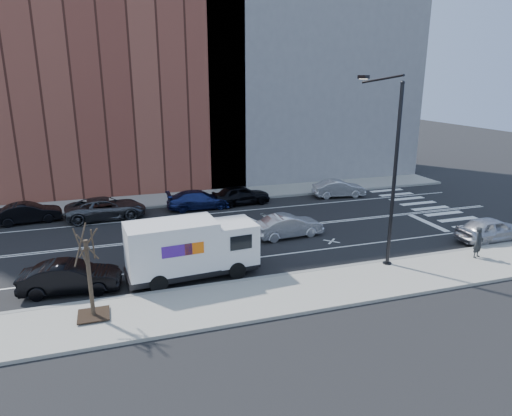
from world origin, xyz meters
TOP-DOWN VIEW (x-y plane):
  - ground at (0.00, 0.00)m, footprint 120.00×120.00m
  - sidewalk_near at (0.00, -8.80)m, footprint 44.00×3.60m
  - sidewalk_far at (0.00, 8.80)m, footprint 44.00×3.60m
  - curb_near at (0.00, -7.00)m, footprint 44.00×0.25m
  - curb_far at (0.00, 7.00)m, footprint 44.00×0.25m
  - crosswalk at (16.00, 0.00)m, footprint 3.00×14.00m
  - road_markings at (0.00, 0.00)m, footprint 40.00×8.60m
  - bldg_brick at (-8.00, 15.60)m, footprint 26.00×10.00m
  - bldg_concrete at (12.00, 15.60)m, footprint 20.00×10.00m
  - streetlight at (7.00, -6.91)m, footprint 0.44×4.02m
  - street_tree at (-7.00, -8.40)m, footprint 1.20×1.20m
  - fedex_van at (-2.59, -5.60)m, footprint 6.33×2.60m
  - far_parked_b at (-11.20, 6.03)m, footprint 4.13×1.81m
  - far_parked_c at (-6.38, 5.38)m, footprint 5.34×2.72m
  - far_parked_d at (-0.00, 5.82)m, footprint 4.62×1.94m
  - far_parked_e at (3.20, 5.98)m, footprint 4.45×2.08m
  - far_parked_f at (11.20, 5.71)m, footprint 4.21×1.94m
  - driving_sedan at (3.91, -1.75)m, footprint 4.21×1.78m
  - near_parked_rear_a at (-7.97, -5.52)m, footprint 4.39×1.96m
  - near_parked_front at (14.78, -6.06)m, footprint 4.26×1.81m
  - pedestrian at (11.91, -8.13)m, footprint 0.70×0.58m

SIDE VIEW (x-z plane):
  - ground at x=0.00m, z-range 0.00..0.00m
  - crosswalk at x=16.00m, z-range 0.00..0.01m
  - road_markings at x=0.00m, z-range 0.00..0.01m
  - sidewalk_near at x=0.00m, z-range 0.00..0.15m
  - sidewalk_far at x=0.00m, z-range 0.00..0.15m
  - curb_near at x=0.00m, z-range 0.00..0.17m
  - curb_far at x=0.00m, z-range 0.00..0.17m
  - far_parked_b at x=-11.20m, z-range 0.00..1.32m
  - far_parked_d at x=0.00m, z-range 0.00..1.33m
  - far_parked_f at x=11.20m, z-range 0.00..1.34m
  - driving_sedan at x=3.91m, z-range 0.00..1.35m
  - near_parked_rear_a at x=-7.97m, z-range 0.00..1.40m
  - near_parked_front at x=14.78m, z-range 0.00..1.44m
  - far_parked_c at x=-6.38m, z-range 0.00..1.44m
  - far_parked_e at x=3.20m, z-range 0.00..1.47m
  - pedestrian at x=11.91m, z-range 0.15..1.79m
  - street_tree at x=-7.00m, z-range -0.42..3.33m
  - fedex_van at x=-2.59m, z-range 0.07..2.90m
  - streetlight at x=7.00m, z-range 0.41..9.75m
  - bldg_brick at x=-8.00m, z-range 0.00..22.00m
  - bldg_concrete at x=12.00m, z-range 0.00..26.00m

